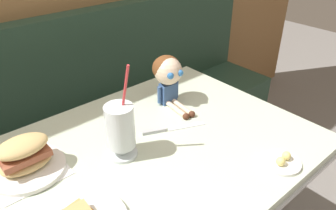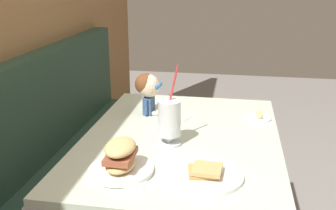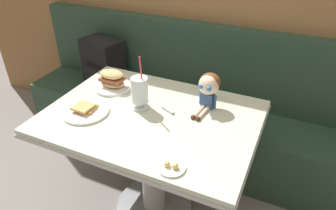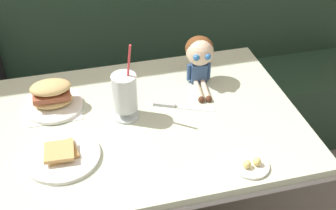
{
  "view_description": "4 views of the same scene",
  "coord_description": "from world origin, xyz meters",
  "px_view_note": "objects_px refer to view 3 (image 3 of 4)",
  "views": [
    {
      "loc": [
        -0.5,
        -0.49,
        1.41
      ],
      "look_at": [
        0.1,
        0.21,
        0.86
      ],
      "focal_mm": 34.74,
      "sensor_mm": 36.0,
      "label": 1
    },
    {
      "loc": [
        -1.48,
        -0.03,
        1.39
      ],
      "look_at": [
        0.05,
        0.24,
        0.86
      ],
      "focal_mm": 42.04,
      "sensor_mm": 36.0,
      "label": 2
    },
    {
      "loc": [
        0.64,
        -1.01,
        1.65
      ],
      "look_at": [
        0.11,
        0.16,
        0.84
      ],
      "focal_mm": 33.22,
      "sensor_mm": 36.0,
      "label": 3
    },
    {
      "loc": [
        -0.25,
        -1.06,
        1.77
      ],
      "look_at": [
        0.07,
        0.18,
        0.79
      ],
      "focal_mm": 47.25,
      "sensor_mm": 36.0,
      "label": 4
    }
  ],
  "objects_px": {
    "butter_saucer": "(171,167)",
    "seated_doll": "(209,86)",
    "backpack": "(103,61)",
    "toast_plate": "(85,111)",
    "butter_knife": "(172,113)",
    "sandwich_plate": "(112,81)",
    "milkshake_glass": "(140,91)"
  },
  "relations": [
    {
      "from": "toast_plate",
      "to": "seated_doll",
      "type": "xyz_separation_m",
      "value": [
        0.57,
        0.32,
        0.12
      ]
    },
    {
      "from": "toast_plate",
      "to": "butter_knife",
      "type": "bearing_deg",
      "value": 22.76
    },
    {
      "from": "sandwich_plate",
      "to": "seated_doll",
      "type": "xyz_separation_m",
      "value": [
        0.58,
        0.03,
        0.08
      ]
    },
    {
      "from": "milkshake_glass",
      "to": "seated_doll",
      "type": "bearing_deg",
      "value": 25.41
    },
    {
      "from": "toast_plate",
      "to": "backpack",
      "type": "relative_size",
      "value": 0.62
    },
    {
      "from": "butter_saucer",
      "to": "backpack",
      "type": "relative_size",
      "value": 0.3
    },
    {
      "from": "toast_plate",
      "to": "seated_doll",
      "type": "height_order",
      "value": "seated_doll"
    },
    {
      "from": "milkshake_glass",
      "to": "butter_saucer",
      "type": "distance_m",
      "value": 0.5
    },
    {
      "from": "milkshake_glass",
      "to": "sandwich_plate",
      "type": "xyz_separation_m",
      "value": [
        -0.26,
        0.12,
        -0.06
      ]
    },
    {
      "from": "milkshake_glass",
      "to": "sandwich_plate",
      "type": "bearing_deg",
      "value": 154.62
    },
    {
      "from": "sandwich_plate",
      "to": "backpack",
      "type": "xyz_separation_m",
      "value": [
        -0.39,
        0.45,
        -0.13
      ]
    },
    {
      "from": "butter_knife",
      "to": "seated_doll",
      "type": "relative_size",
      "value": 0.99
    },
    {
      "from": "toast_plate",
      "to": "butter_saucer",
      "type": "bearing_deg",
      "value": -18.37
    },
    {
      "from": "seated_doll",
      "to": "backpack",
      "type": "bearing_deg",
      "value": 157.17
    },
    {
      "from": "butter_knife",
      "to": "sandwich_plate",
      "type": "bearing_deg",
      "value": 166.41
    },
    {
      "from": "toast_plate",
      "to": "backpack",
      "type": "height_order",
      "value": "backpack"
    },
    {
      "from": "milkshake_glass",
      "to": "seated_doll",
      "type": "relative_size",
      "value": 1.4
    },
    {
      "from": "sandwich_plate",
      "to": "butter_saucer",
      "type": "distance_m",
      "value": 0.77
    },
    {
      "from": "butter_saucer",
      "to": "backpack",
      "type": "bearing_deg",
      "value": 137.04
    },
    {
      "from": "milkshake_glass",
      "to": "butter_saucer",
      "type": "height_order",
      "value": "milkshake_glass"
    },
    {
      "from": "toast_plate",
      "to": "backpack",
      "type": "xyz_separation_m",
      "value": [
        -0.41,
        0.73,
        -0.09
      ]
    },
    {
      "from": "butter_knife",
      "to": "toast_plate",
      "type": "bearing_deg",
      "value": -157.24
    },
    {
      "from": "butter_saucer",
      "to": "seated_doll",
      "type": "bearing_deg",
      "value": 91.76
    },
    {
      "from": "backpack",
      "to": "seated_doll",
      "type": "bearing_deg",
      "value": -22.83
    },
    {
      "from": "butter_saucer",
      "to": "seated_doll",
      "type": "distance_m",
      "value": 0.53
    },
    {
      "from": "butter_knife",
      "to": "seated_doll",
      "type": "height_order",
      "value": "seated_doll"
    },
    {
      "from": "seated_doll",
      "to": "sandwich_plate",
      "type": "bearing_deg",
      "value": -176.65
    },
    {
      "from": "milkshake_glass",
      "to": "butter_knife",
      "type": "distance_m",
      "value": 0.21
    },
    {
      "from": "toast_plate",
      "to": "milkshake_glass",
      "type": "bearing_deg",
      "value": 33.9
    },
    {
      "from": "butter_saucer",
      "to": "backpack",
      "type": "xyz_separation_m",
      "value": [
        -0.99,
        0.93,
        -0.09
      ]
    },
    {
      "from": "sandwich_plate",
      "to": "butter_saucer",
      "type": "height_order",
      "value": "sandwich_plate"
    },
    {
      "from": "sandwich_plate",
      "to": "backpack",
      "type": "distance_m",
      "value": 0.61
    }
  ]
}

